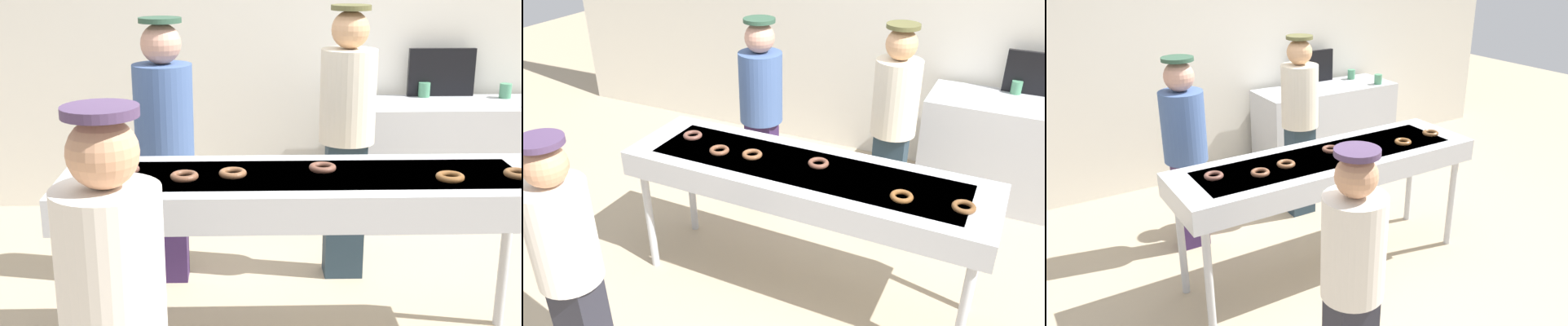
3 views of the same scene
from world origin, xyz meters
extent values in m
plane|color=tan|center=(0.00, 0.00, 0.00)|extent=(16.00, 16.00, 0.00)
cube|color=silver|center=(0.00, 2.32, 1.68)|extent=(8.00, 0.12, 3.36)
cube|color=#B7BABF|center=(0.00, 0.00, 0.88)|extent=(2.40, 0.68, 0.17)
cube|color=slate|center=(0.00, 0.00, 0.93)|extent=(2.04, 0.48, 0.08)
cylinder|color=#B7BABF|center=(-1.10, -0.26, 0.40)|extent=(0.06, 0.06, 0.80)
cylinder|color=#B7BABF|center=(1.10, -0.26, 0.40)|extent=(0.06, 0.06, 0.80)
cylinder|color=#B7BABF|center=(-1.10, 0.26, 0.40)|extent=(0.06, 0.06, 0.80)
cylinder|color=#B7BABF|center=(1.10, 0.26, 0.40)|extent=(0.06, 0.06, 0.80)
torus|color=brown|center=(0.99, -0.06, 0.99)|extent=(0.19, 0.19, 0.03)
torus|color=brown|center=(0.07, 0.06, 0.99)|extent=(0.17, 0.17, 0.03)
torus|color=brown|center=(-0.37, -0.02, 0.99)|extent=(0.17, 0.17, 0.03)
torus|color=brown|center=(0.65, -0.10, 0.99)|extent=(0.16, 0.16, 0.03)
torus|color=brown|center=(-0.89, 0.06, 0.99)|extent=(0.15, 0.15, 0.03)
torus|color=brown|center=(-0.60, -0.06, 0.99)|extent=(0.16, 0.16, 0.03)
cube|color=#321E48|center=(-0.80, 0.91, 0.40)|extent=(0.24, 0.18, 0.79)
cylinder|color=#3F598C|center=(-0.80, 0.91, 1.08)|extent=(0.36, 0.36, 0.58)
sphere|color=tan|center=(-0.80, 0.91, 1.49)|extent=(0.24, 0.24, 0.24)
cylinder|color=#2A4936|center=(-0.80, 0.91, 1.63)|extent=(0.25, 0.25, 0.03)
cube|color=#223340|center=(0.32, 0.94, 0.44)|extent=(0.24, 0.18, 0.88)
cylinder|color=beige|center=(0.32, 0.94, 1.17)|extent=(0.34, 0.34, 0.57)
sphere|color=tan|center=(0.32, 0.94, 1.56)|extent=(0.23, 0.23, 0.23)
cylinder|color=brown|center=(0.32, 0.94, 1.69)|extent=(0.24, 0.24, 0.03)
cylinder|color=silver|center=(-0.72, -1.29, 1.07)|extent=(0.32, 0.32, 0.55)
sphere|color=tan|center=(-0.72, -1.29, 1.45)|extent=(0.21, 0.21, 0.21)
cylinder|color=#4B3658|center=(-0.72, -1.29, 1.57)|extent=(0.22, 0.22, 0.03)
cube|color=#B7BABF|center=(1.22, 1.87, 0.47)|extent=(1.63, 0.63, 0.93)
cylinder|color=#4C8C66|center=(1.09, 2.09, 0.99)|extent=(0.09, 0.09, 0.11)
cylinder|color=#4C8C66|center=(1.70, 2.03, 0.99)|extent=(0.09, 0.09, 0.11)
cylinder|color=#4C8C66|center=(1.81, 1.66, 0.99)|extent=(0.09, 0.09, 0.11)
cube|color=black|center=(1.22, 2.13, 1.12)|extent=(0.52, 0.04, 0.37)
camera|label=1|loc=(-0.32, -3.17, 1.98)|focal=47.77mm
camera|label=2|loc=(1.16, -2.70, 2.58)|focal=36.47mm
camera|label=3|loc=(-2.09, -3.08, 2.44)|focal=36.65mm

